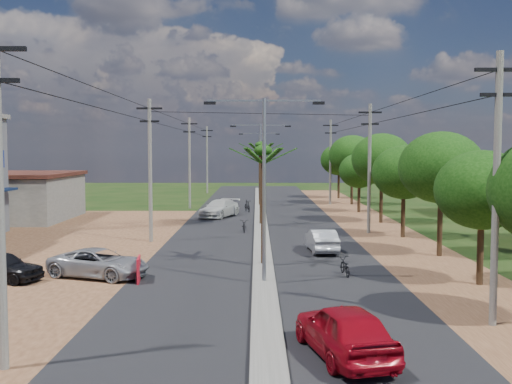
# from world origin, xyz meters

# --- Properties ---
(ground) EXTENTS (160.00, 160.00, 0.00)m
(ground) POSITION_xyz_m (0.00, 0.00, 0.00)
(ground) COLOR black
(ground) RESTS_ON ground
(road) EXTENTS (12.00, 110.00, 0.04)m
(road) POSITION_xyz_m (0.00, 15.00, 0.02)
(road) COLOR black
(road) RESTS_ON ground
(median) EXTENTS (1.00, 90.00, 0.18)m
(median) POSITION_xyz_m (0.00, 18.00, 0.09)
(median) COLOR #605E56
(median) RESTS_ON ground
(dirt_shoulder_east) EXTENTS (5.00, 90.00, 0.03)m
(dirt_shoulder_east) POSITION_xyz_m (8.50, 15.00, 0.01)
(dirt_shoulder_east) COLOR #57331E
(dirt_shoulder_east) RESTS_ON ground
(low_shed) EXTENTS (10.40, 10.40, 3.95)m
(low_shed) POSITION_xyz_m (-21.00, 24.00, 1.97)
(low_shed) COLOR #605E56
(low_shed) RESTS_ON ground
(house_east_far) EXTENTS (7.60, 7.50, 4.60)m
(house_east_far) POSITION_xyz_m (21.00, 28.00, 2.39)
(house_east_far) COLOR tan
(house_east_far) RESTS_ON ground
(tree_east_b) EXTENTS (4.00, 4.00, 5.83)m
(tree_east_b) POSITION_xyz_m (9.30, 0.00, 4.11)
(tree_east_b) COLOR black
(tree_east_b) RESTS_ON ground
(tree_east_c) EXTENTS (4.60, 4.60, 6.83)m
(tree_east_c) POSITION_xyz_m (9.70, 7.00, 4.86)
(tree_east_c) COLOR black
(tree_east_c) RESTS_ON ground
(tree_east_d) EXTENTS (4.20, 4.20, 6.13)m
(tree_east_d) POSITION_xyz_m (9.40, 14.00, 4.34)
(tree_east_d) COLOR black
(tree_east_d) RESTS_ON ground
(tree_east_e) EXTENTS (4.80, 4.80, 7.14)m
(tree_east_e) POSITION_xyz_m (9.60, 22.00, 5.09)
(tree_east_e) COLOR black
(tree_east_e) RESTS_ON ground
(tree_east_f) EXTENTS (3.80, 3.80, 5.52)m
(tree_east_f) POSITION_xyz_m (9.20, 30.00, 3.89)
(tree_east_f) COLOR black
(tree_east_f) RESTS_ON ground
(tree_east_g) EXTENTS (5.00, 5.00, 7.38)m
(tree_east_g) POSITION_xyz_m (9.80, 38.00, 5.24)
(tree_east_g) COLOR black
(tree_east_g) RESTS_ON ground
(tree_east_h) EXTENTS (4.40, 4.40, 6.52)m
(tree_east_h) POSITION_xyz_m (9.50, 46.00, 4.64)
(tree_east_h) COLOR black
(tree_east_h) RESTS_ON ground
(palm_median_near) EXTENTS (2.00, 2.00, 6.15)m
(palm_median_near) POSITION_xyz_m (0.00, 4.00, 5.54)
(palm_median_near) COLOR black
(palm_median_near) RESTS_ON ground
(palm_median_mid) EXTENTS (2.00, 2.00, 6.55)m
(palm_median_mid) POSITION_xyz_m (0.00, 20.00, 5.90)
(palm_median_mid) COLOR black
(palm_median_mid) RESTS_ON ground
(palm_median_far) EXTENTS (2.00, 2.00, 5.85)m
(palm_median_far) POSITION_xyz_m (0.00, 36.00, 5.26)
(palm_median_far) COLOR black
(palm_median_far) RESTS_ON ground
(streetlight_near) EXTENTS (5.10, 0.18, 8.00)m
(streetlight_near) POSITION_xyz_m (0.00, 0.00, 4.79)
(streetlight_near) COLOR gray
(streetlight_near) RESTS_ON ground
(streetlight_mid) EXTENTS (5.10, 0.18, 8.00)m
(streetlight_mid) POSITION_xyz_m (0.00, 25.00, 4.79)
(streetlight_mid) COLOR gray
(streetlight_mid) RESTS_ON ground
(streetlight_far) EXTENTS (5.10, 0.18, 8.00)m
(streetlight_far) POSITION_xyz_m (0.00, 50.00, 4.79)
(streetlight_far) COLOR gray
(streetlight_far) RESTS_ON ground
(utility_pole_w_b) EXTENTS (1.60, 0.24, 9.00)m
(utility_pole_w_b) POSITION_xyz_m (-7.00, 12.00, 4.76)
(utility_pole_w_b) COLOR #605E56
(utility_pole_w_b) RESTS_ON ground
(utility_pole_w_c) EXTENTS (1.60, 0.24, 9.00)m
(utility_pole_w_c) POSITION_xyz_m (-7.00, 34.00, 4.76)
(utility_pole_w_c) COLOR #605E56
(utility_pole_w_c) RESTS_ON ground
(utility_pole_w_d) EXTENTS (1.60, 0.24, 9.00)m
(utility_pole_w_d) POSITION_xyz_m (-7.00, 55.00, 4.76)
(utility_pole_w_d) COLOR #605E56
(utility_pole_w_d) RESTS_ON ground
(utility_pole_e_a) EXTENTS (1.60, 0.24, 9.00)m
(utility_pole_e_a) POSITION_xyz_m (7.50, -6.00, 4.76)
(utility_pole_e_a) COLOR #605E56
(utility_pole_e_a) RESTS_ON ground
(utility_pole_e_b) EXTENTS (1.60, 0.24, 9.00)m
(utility_pole_e_b) POSITION_xyz_m (7.50, 16.00, 4.76)
(utility_pole_e_b) COLOR #605E56
(utility_pole_e_b) RESTS_ON ground
(utility_pole_e_c) EXTENTS (1.60, 0.24, 9.00)m
(utility_pole_e_c) POSITION_xyz_m (7.50, 38.00, 4.76)
(utility_pole_e_c) COLOR #605E56
(utility_pole_e_c) RESTS_ON ground
(car_red_near) EXTENTS (2.78, 4.76, 1.52)m
(car_red_near) POSITION_xyz_m (2.13, -9.07, 0.76)
(car_red_near) COLOR maroon
(car_red_near) RESTS_ON ground
(car_silver_mid) EXTENTS (1.66, 4.05, 1.31)m
(car_silver_mid) POSITION_xyz_m (3.36, 8.26, 0.65)
(car_silver_mid) COLOR #92959A
(car_silver_mid) RESTS_ON ground
(car_white_far) EXTENTS (3.78, 5.48, 1.47)m
(car_white_far) POSITION_xyz_m (-3.54, 25.94, 0.74)
(car_white_far) COLOR #B2B3AE
(car_white_far) RESTS_ON ground
(car_parked_silver) EXTENTS (5.10, 3.61, 1.29)m
(car_parked_silver) POSITION_xyz_m (-7.50, 1.45, 0.65)
(car_parked_silver) COLOR #92959A
(car_parked_silver) RESTS_ON ground
(car_parked_dark) EXTENTS (4.14, 2.61, 1.32)m
(car_parked_dark) POSITION_xyz_m (-11.64, 0.64, 0.66)
(car_parked_dark) COLOR black
(car_parked_dark) RESTS_ON ground
(moto_rider_east) EXTENTS (0.70, 1.63, 0.83)m
(moto_rider_east) POSITION_xyz_m (3.75, 1.82, 0.42)
(moto_rider_east) COLOR black
(moto_rider_east) RESTS_ON ground
(moto_rider_west_a) EXTENTS (0.68, 1.76, 0.91)m
(moto_rider_west_a) POSITION_xyz_m (-1.20, 16.50, 0.45)
(moto_rider_west_a) COLOR black
(moto_rider_west_a) RESTS_ON ground
(moto_rider_west_b) EXTENTS (0.98, 1.94, 1.12)m
(moto_rider_west_b) POSITION_xyz_m (-1.20, 30.18, 0.56)
(moto_rider_west_b) COLOR black
(moto_rider_west_b) RESTS_ON ground
(roadside_sign) EXTENTS (0.27, 1.36, 1.13)m
(roadside_sign) POSITION_xyz_m (-5.50, 0.47, 0.56)
(roadside_sign) COLOR #A70F1D
(roadside_sign) RESTS_ON ground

